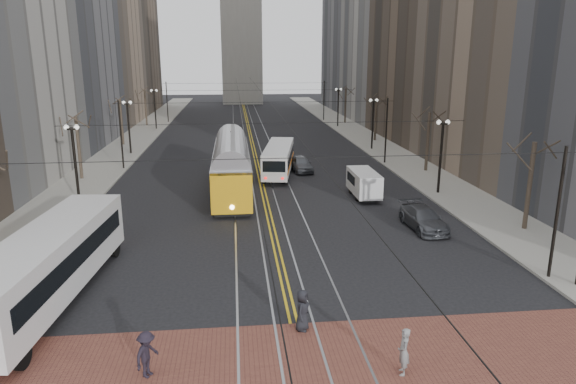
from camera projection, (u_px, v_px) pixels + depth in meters
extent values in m
plane|color=black|center=(291.00, 312.00, 21.90)|extent=(260.00, 260.00, 0.00)
cube|color=gray|center=(131.00, 144.00, 63.61)|extent=(5.00, 140.00, 0.15)
cube|color=gray|center=(367.00, 140.00, 66.66)|extent=(5.00, 140.00, 0.15)
cube|color=brown|center=(304.00, 366.00, 18.06)|extent=(25.00, 6.00, 0.01)
cube|color=gray|center=(252.00, 142.00, 65.15)|extent=(4.80, 130.00, 0.02)
cube|color=gold|center=(252.00, 142.00, 65.15)|extent=(0.42, 130.00, 0.01)
cube|color=brown|center=(107.00, 5.00, 96.83)|extent=(16.00, 20.00, 40.00)
cube|color=brown|center=(452.00, 3.00, 64.35)|extent=(16.00, 20.00, 34.00)
cube|color=slate|center=(371.00, 7.00, 102.02)|extent=(16.00, 20.00, 40.00)
cylinder|color=black|center=(76.00, 167.00, 37.09)|extent=(0.20, 0.20, 5.60)
cylinder|color=black|center=(129.00, 129.00, 56.31)|extent=(0.20, 0.20, 5.60)
cylinder|color=black|center=(155.00, 111.00, 75.54)|extent=(0.20, 0.20, 5.60)
cylinder|color=black|center=(440.00, 159.00, 39.88)|extent=(0.20, 0.20, 5.60)
cylinder|color=black|center=(373.00, 126.00, 59.10)|extent=(0.20, 0.20, 5.60)
cylinder|color=black|center=(338.00, 109.00, 78.32)|extent=(0.20, 0.20, 5.60)
cylinder|color=#382D23|center=(79.00, 149.00, 44.57)|extent=(0.28, 0.28, 5.60)
cylinder|color=#382D23|center=(122.00, 123.00, 61.88)|extent=(0.28, 0.28, 5.60)
cylinder|color=#382D23|center=(146.00, 108.00, 79.18)|extent=(0.28, 0.28, 5.60)
cylinder|color=#382D23|center=(529.00, 187.00, 31.43)|extent=(0.28, 0.28, 5.60)
cylinder|color=#382D23|center=(428.00, 142.00, 47.77)|extent=(0.28, 0.28, 5.60)
cylinder|color=#382D23|center=(376.00, 119.00, 65.07)|extent=(0.28, 0.28, 5.60)
cylinder|color=#382D23|center=(345.00, 106.00, 82.37)|extent=(0.28, 0.28, 5.60)
cylinder|color=black|center=(239.00, 94.00, 63.46)|extent=(0.03, 120.00, 0.03)
cylinder|color=black|center=(263.00, 94.00, 63.77)|extent=(0.03, 120.00, 0.03)
cylinder|color=black|center=(121.00, 135.00, 48.58)|extent=(0.16, 0.16, 6.60)
cylinder|color=black|center=(167.00, 102.00, 83.18)|extent=(0.16, 0.16, 6.60)
cylinder|color=black|center=(557.00, 215.00, 24.29)|extent=(0.16, 0.16, 6.60)
cylinder|color=black|center=(386.00, 131.00, 51.20)|extent=(0.16, 0.16, 6.60)
cylinder|color=black|center=(324.00, 101.00, 85.80)|extent=(0.16, 0.16, 6.60)
cube|color=silver|center=(49.00, 267.00, 22.54)|extent=(3.83, 12.94, 3.19)
cube|color=gold|center=(232.00, 170.00, 40.88)|extent=(2.77, 14.91, 3.52)
cube|color=silver|center=(279.00, 160.00, 47.22)|extent=(3.85, 10.40, 2.66)
cube|color=white|center=(364.00, 184.00, 39.50)|extent=(1.77, 4.60, 2.03)
imported|color=#474A4F|center=(301.00, 164.00, 48.53)|extent=(2.16, 4.45, 1.46)
imported|color=#414449|center=(423.00, 218.00, 32.30)|extent=(2.16, 4.82, 1.37)
imported|color=black|center=(302.00, 310.00, 20.27)|extent=(0.83, 0.98, 1.70)
imported|color=gray|center=(404.00, 351.00, 17.44)|extent=(0.51, 0.68, 1.69)
imported|color=black|center=(147.00, 354.00, 17.30)|extent=(1.05, 1.24, 1.66)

